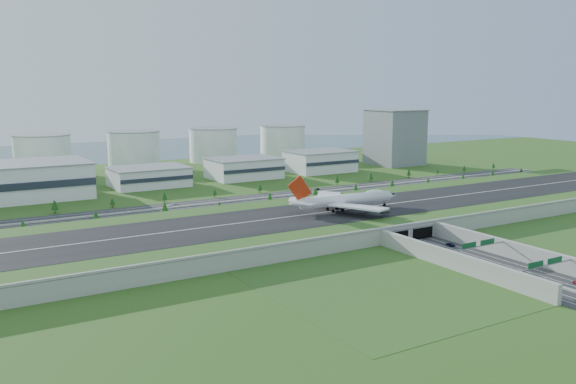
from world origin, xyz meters
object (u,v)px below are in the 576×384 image
car_7 (170,205)px  car_6 (477,177)px  car_1 (497,276)px  car_2 (450,244)px  boeing_747 (345,199)px  office_tower (395,138)px  car_0 (448,260)px  fuel_tank_a (43,154)px  car_4 (93,218)px  car_5 (317,189)px

car_7 → car_6: bearing=70.6°
car_1 → car_6: size_ratio=1.00×
car_1 → car_6: bearing=46.3°
car_2 → car_6: size_ratio=1.07×
boeing_747 → car_6: boeing_747 is taller
office_tower → car_0: office_tower is taller
office_tower → fuel_tank_a: office_tower is taller
boeing_747 → car_0: (-5.52, -87.37, -13.43)m
car_0 → fuel_tank_a: bearing=102.9°
car_6 → boeing_747: bearing=117.8°
office_tower → car_6: office_tower is taller
car_4 → car_5: bearing=-94.4°
car_6 → car_1: bearing=138.8°
car_0 → car_2: car_0 is taller
car_0 → car_1: bearing=-93.3°
office_tower → car_6: bearing=-90.1°
fuel_tank_a → office_tower: bearing=-19.8°
boeing_747 → car_0: 88.56m
fuel_tank_a → car_0: fuel_tank_a is taller
car_0 → car_6: bearing=36.9°
office_tower → car_4: size_ratio=12.77×
car_2 → car_5: car_2 is taller
car_2 → car_7: car_7 is taller
fuel_tank_a → car_5: 263.88m
car_5 → car_7: car_7 is taller
car_0 → car_2: (21.11, 19.21, -0.02)m
boeing_747 → car_7: 123.81m
car_4 → car_5: (174.13, 18.98, -0.02)m
car_1 → car_4: bearing=123.1°
boeing_747 → car_1: 116.47m
car_4 → boeing_747: bearing=-135.5°
boeing_747 → car_5: boeing_747 is taller
office_tower → car_0: (-211.00, -282.66, -26.60)m
car_4 → car_6: car_4 is taller
fuel_tank_a → car_2: size_ratio=9.16×
boeing_747 → car_5: (50.41, 104.98, -13.50)m
boeing_747 → car_2: size_ratio=13.25×
office_tower → car_1: (-211.44, -310.84, -26.53)m
fuel_tank_a → car_0: (109.00, -397.66, -16.60)m
office_tower → car_0: size_ratio=12.05×
car_5 → car_6: car_5 is taller
fuel_tank_a → car_7: size_ratio=8.91×
car_7 → office_tower: bearing=92.7°
fuel_tank_a → car_4: size_ratio=11.61×
fuel_tank_a → car_1: 439.77m
boeing_747 → car_4: 151.27m
fuel_tank_a → car_5: size_ratio=11.54×
car_4 → fuel_tank_a: bearing=-13.0°
car_5 → car_7: bearing=-99.2°
car_1 → car_5: 227.61m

